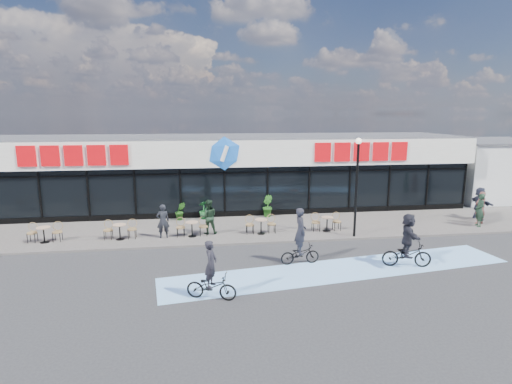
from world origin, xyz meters
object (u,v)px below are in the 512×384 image
lamp_post (357,178)px  cyclist_a (300,244)px  cyclist_b (407,244)px  pedestrian_b (479,203)px  potted_plant_mid (204,210)px  patron_right (208,217)px  patron_left (163,221)px  pedestrian_c (480,208)px  pedestrian_a (480,210)px  potted_plant_left (180,211)px  potted_plant_right (267,206)px

lamp_post → cyclist_a: (-3.46, -2.96, -2.12)m
cyclist_a → cyclist_b: 4.20m
pedestrian_b → cyclist_a: cyclist_a is taller
potted_plant_mid → patron_right: 2.96m
patron_left → lamp_post: bearing=164.0°
cyclist_a → pedestrian_c: bearing=21.0°
lamp_post → pedestrian_b: bearing=14.7°
pedestrian_c → cyclist_a: (-11.05, -4.23, -0.15)m
cyclist_b → potted_plant_mid: bearing=134.0°
lamp_post → potted_plant_mid: size_ratio=4.55×
patron_right → pedestrian_c: bearing=177.0°
patron_left → pedestrian_a: (16.42, -0.20, 0.05)m
pedestrian_b → patron_right: bearing=94.6°
potted_plant_mid → patron_left: (-1.98, -3.33, 0.30)m
pedestrian_b → cyclist_b: (-7.53, -5.96, -0.09)m
cyclist_b → pedestrian_b: bearing=38.4°
patron_right → pedestrian_a: pedestrian_a is taller
potted_plant_left → patron_right: 3.26m
patron_left → pedestrian_a: bearing=169.6°
pedestrian_a → potted_plant_mid: bearing=-90.6°
potted_plant_right → pedestrian_a: (10.80, -3.56, 0.26)m
potted_plant_right → patron_left: (-5.61, -3.37, 0.21)m
potted_plant_left → patron_left: 3.33m
potted_plant_mid → pedestrian_b: bearing=-8.1°
potted_plant_mid → cyclist_a: size_ratio=0.45×
cyclist_a → patron_left: bearing=145.3°
potted_plant_left → patron_right: patron_right is taller
patron_right → cyclist_b: size_ratio=0.80×
patron_right → pedestrian_b: size_ratio=0.95×
patron_right → potted_plant_mid: bearing=-88.8°
lamp_post → pedestrian_a: bearing=6.4°
patron_left → pedestrian_c: (16.80, 0.26, 0.06)m
potted_plant_left → pedestrian_c: pedestrian_c is taller
potted_plant_left → cyclist_a: (5.09, -7.22, 0.23)m
pedestrian_a → cyclist_a: bearing=-57.4°
potted_plant_mid → patron_left: 3.89m
lamp_post → pedestrian_b: (8.18, 2.14, -1.94)m
patron_right → cyclist_b: 9.29m
patron_right → pedestrian_b: pedestrian_b is taller
potted_plant_right → pedestrian_c: pedestrian_c is taller
pedestrian_a → pedestrian_b: 1.65m
lamp_post → potted_plant_left: lamp_post is taller
lamp_post → pedestrian_b: lamp_post is taller
patron_left → pedestrian_b: pedestrian_b is taller
cyclist_a → potted_plant_mid: bearing=117.3°
cyclist_a → cyclist_b: cyclist_a is taller
potted_plant_mid → potted_plant_left: bearing=-176.6°
cyclist_b → patron_left: bearing=153.9°
pedestrian_a → cyclist_a: (-10.67, -3.77, -0.14)m
lamp_post → cyclist_a: 5.02m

